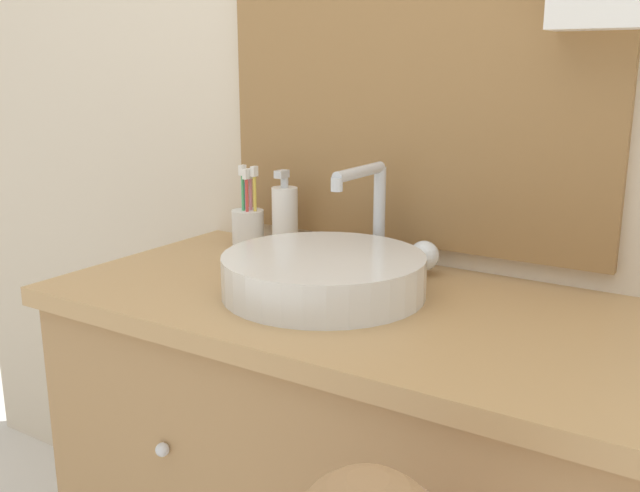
% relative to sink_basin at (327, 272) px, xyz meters
% --- Properties ---
extents(wall_back, '(3.20, 0.18, 2.50)m').
position_rel_sink_basin_xyz_m(wall_back, '(0.13, 0.30, 0.41)').
color(wall_back, beige).
rests_on(wall_back, ground_plane).
extents(sink_basin, '(0.36, 0.41, 0.21)m').
position_rel_sink_basin_xyz_m(sink_basin, '(0.00, 0.00, 0.00)').
color(sink_basin, silver).
rests_on(sink_basin, vanity_counter).
extents(toothbrush_holder, '(0.07, 0.07, 0.19)m').
position_rel_sink_basin_xyz_m(toothbrush_holder, '(-0.31, 0.17, 0.01)').
color(toothbrush_holder, silver).
rests_on(toothbrush_holder, vanity_counter).
extents(soap_dispenser, '(0.06, 0.06, 0.18)m').
position_rel_sink_basin_xyz_m(soap_dispenser, '(-0.23, 0.19, 0.03)').
color(soap_dispenser, white).
rests_on(soap_dispenser, vanity_counter).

